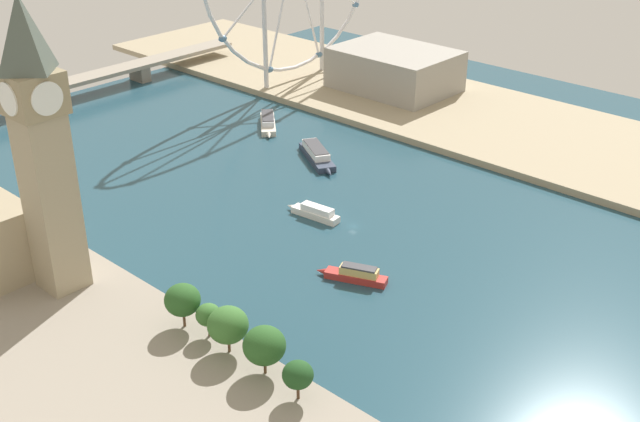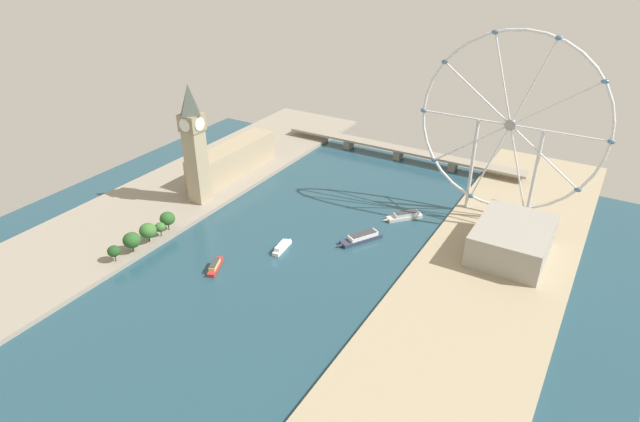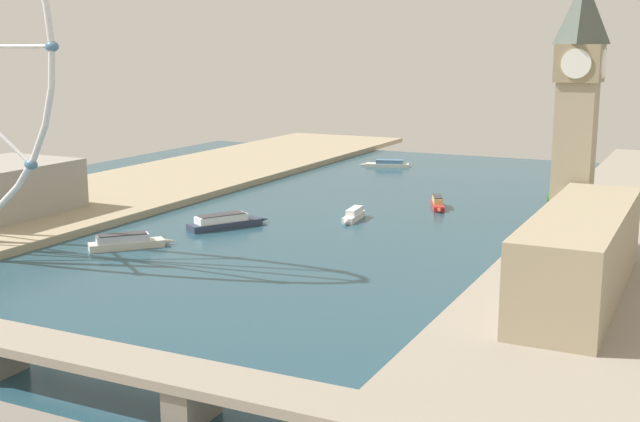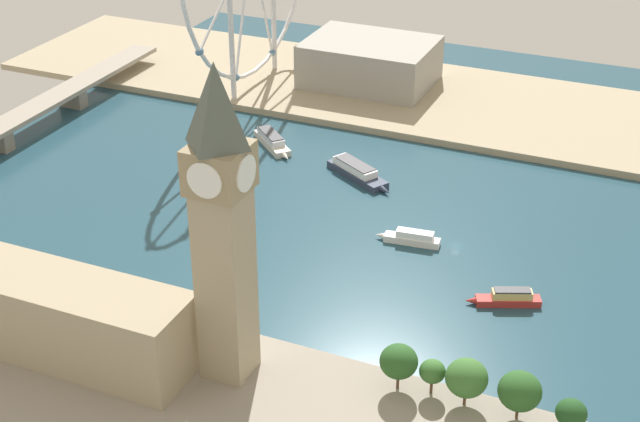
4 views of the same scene
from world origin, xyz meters
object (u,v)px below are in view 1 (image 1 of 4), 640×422
(river_bridge, at_px, (56,88))
(tour_boat_2, at_px, (317,155))
(tour_boat_1, at_px, (315,212))
(clock_tower, at_px, (42,145))
(tour_boat_3, at_px, (268,122))
(tour_boat_4, at_px, (355,275))
(riverside_hall, at_px, (395,69))

(river_bridge, relative_size, tour_boat_2, 6.86)
(river_bridge, height_order, tour_boat_2, river_bridge)
(tour_boat_1, bearing_deg, clock_tower, 69.52)
(clock_tower, xyz_separation_m, tour_boat_3, (142.57, 57.10, -47.14))
(clock_tower, xyz_separation_m, tour_boat_4, (66.31, -61.56, -47.24))
(clock_tower, bearing_deg, tour_boat_3, 21.83)
(clock_tower, height_order, river_bridge, clock_tower)
(tour_boat_1, height_order, tour_boat_4, tour_boat_4)
(tour_boat_2, bearing_deg, clock_tower, -53.68)
(riverside_hall, bearing_deg, river_bridge, 137.37)
(clock_tower, bearing_deg, riverside_hall, 11.12)
(tour_boat_1, height_order, tour_boat_2, tour_boat_2)
(riverside_hall, bearing_deg, tour_boat_1, -153.42)
(river_bridge, bearing_deg, tour_boat_3, -64.65)
(tour_boat_2, bearing_deg, tour_boat_4, -9.71)
(clock_tower, height_order, riverside_hall, clock_tower)
(riverside_hall, xyz_separation_m, tour_boat_4, (-154.14, -104.89, -11.13))
(tour_boat_1, bearing_deg, tour_boat_3, -40.38)
(river_bridge, relative_size, tour_boat_1, 9.80)
(clock_tower, relative_size, tour_boat_3, 3.48)
(clock_tower, relative_size, riverside_hall, 1.51)
(river_bridge, bearing_deg, tour_boat_2, -76.35)
(river_bridge, distance_m, tour_boat_4, 223.14)
(river_bridge, height_order, tour_boat_4, river_bridge)
(tour_boat_2, bearing_deg, tour_boat_1, -17.80)
(tour_boat_4, bearing_deg, tour_boat_3, -55.54)
(riverside_hall, relative_size, tour_boat_2, 1.81)
(riverside_hall, relative_size, river_bridge, 0.26)
(clock_tower, bearing_deg, tour_boat_4, -42.88)
(clock_tower, relative_size, tour_boat_4, 3.89)
(tour_boat_1, xyz_separation_m, tour_boat_3, (52.91, 79.20, 0.23))
(riverside_hall, bearing_deg, tour_boat_2, -161.88)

